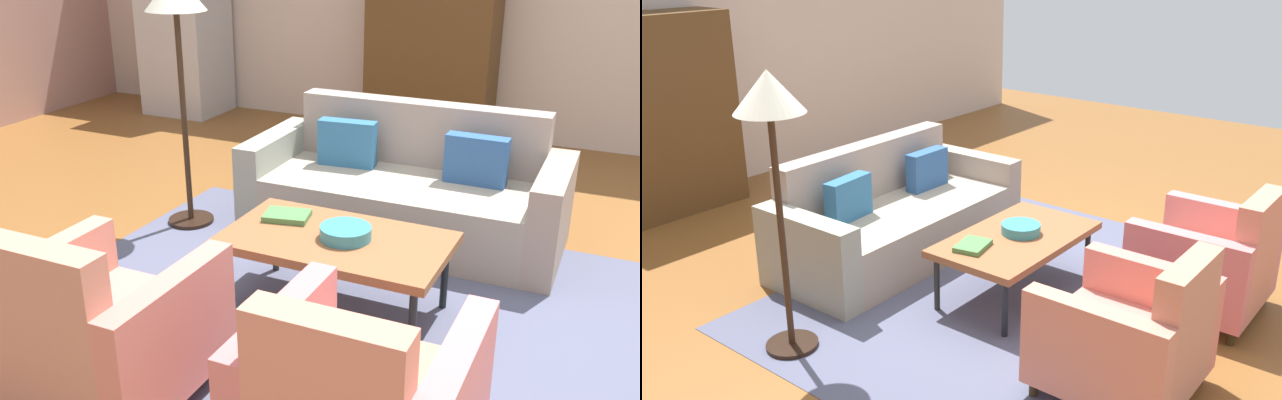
% 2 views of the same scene
% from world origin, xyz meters
% --- Properties ---
extents(ground_plane, '(11.91, 11.91, 0.00)m').
position_xyz_m(ground_plane, '(0.00, 0.00, 0.00)').
color(ground_plane, brown).
extents(wall_back, '(9.93, 0.12, 2.80)m').
position_xyz_m(wall_back, '(0.00, 3.61, 1.40)').
color(wall_back, beige).
rests_on(wall_back, ground).
extents(area_rug, '(3.40, 2.60, 0.01)m').
position_xyz_m(area_rug, '(-0.18, -0.13, 0.00)').
color(area_rug, '#53576F').
rests_on(area_rug, ground).
extents(couch, '(2.11, 0.93, 0.86)m').
position_xyz_m(couch, '(-0.18, 1.00, 0.29)').
color(couch, gray).
rests_on(couch, ground).
extents(coffee_table, '(1.20, 0.70, 0.45)m').
position_xyz_m(coffee_table, '(-0.18, -0.18, 0.41)').
color(coffee_table, black).
rests_on(coffee_table, ground).
extents(armchair_left, '(0.80, 0.80, 0.88)m').
position_xyz_m(armchair_left, '(-0.78, -1.35, 0.34)').
color(armchair_left, '#342716').
rests_on(armchair_left, ground).
extents(armchair_right, '(0.81, 0.81, 0.88)m').
position_xyz_m(armchair_right, '(0.42, -1.35, 0.34)').
color(armchair_right, '#381A22').
rests_on(armchair_right, ground).
extents(fruit_bowl, '(0.28, 0.28, 0.07)m').
position_xyz_m(fruit_bowl, '(-0.13, -0.18, 0.48)').
color(fruit_bowl, teal).
rests_on(fruit_bowl, coffee_table).
extents(book_stack, '(0.28, 0.23, 0.03)m').
position_xyz_m(book_stack, '(-0.54, -0.07, 0.46)').
color(book_stack, '#477B42').
rests_on(book_stack, coffee_table).
extents(cabinet, '(1.20, 0.51, 1.80)m').
position_xyz_m(cabinet, '(-0.73, 3.26, 0.90)').
color(cabinet, '#513519').
rests_on(cabinet, ground).
extents(floor_lamp, '(0.40, 0.40, 1.72)m').
position_xyz_m(floor_lamp, '(-1.63, 0.50, 1.44)').
color(floor_lamp, black).
rests_on(floor_lamp, ground).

